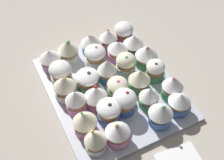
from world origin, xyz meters
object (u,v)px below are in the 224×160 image
(cupcake_0, at_px, (179,102))
(cupcake_21, at_px, (68,50))
(cupcake_10, at_px, (118,50))
(cupcake_23, at_px, (85,122))
(cupcake_9, at_px, (126,64))
(cupcake_19, at_px, (96,96))
(cupcake_3, at_px, (146,55))
(cupcake_6, at_px, (161,113))
(cupcake_17, at_px, (118,133))
(baking_tray, at_px, (112,88))
(cupcake_20, at_px, (88,80))
(cupcake_27, at_px, (50,59))
(cupcake_5, at_px, (124,32))
(cupcake_16, at_px, (91,43))
(cupcake_8, at_px, (139,79))
(cupcake_11, at_px, (108,39))
(cupcake_1, at_px, (172,87))
(cupcake_12, at_px, (125,102))
(cupcake_14, at_px, (108,70))
(cupcake_15, at_px, (95,56))
(cupcake_22, at_px, (95,140))
(cupcake_2, at_px, (155,70))
(cupcake_26, at_px, (61,72))
(cupcake_18, at_px, (109,111))
(cupcake_24, at_px, (76,101))
(cupcake_25, at_px, (65,87))
(cupcake_13, at_px, (117,88))
(cupcake_4, at_px, (133,44))
(cupcake_7, at_px, (149,97))

(cupcake_0, bearing_deg, cupcake_21, 31.53)
(cupcake_10, distance_m, cupcake_23, 0.27)
(cupcake_9, height_order, cupcake_19, same)
(cupcake_9, bearing_deg, cupcake_3, -91.08)
(cupcake_6, height_order, cupcake_17, cupcake_6)
(cupcake_17, relative_size, cupcake_19, 0.97)
(baking_tray, bearing_deg, cupcake_20, 62.53)
(cupcake_0, distance_m, cupcake_27, 0.39)
(cupcake_9, distance_m, cupcake_17, 0.23)
(cupcake_5, xyz_separation_m, cupcake_16, (-0.00, 0.12, 0.00))
(cupcake_8, bearing_deg, cupcake_11, 0.76)
(cupcake_11, relative_size, cupcake_20, 1.04)
(cupcake_3, distance_m, cupcake_17, 0.27)
(cupcake_1, height_order, cupcake_21, cupcake_1)
(cupcake_12, relative_size, cupcake_14, 0.92)
(cupcake_9, relative_size, cupcake_19, 0.99)
(cupcake_1, bearing_deg, cupcake_15, 33.98)
(cupcake_10, distance_m, cupcake_20, 0.14)
(baking_tray, distance_m, cupcake_22, 0.20)
(cupcake_14, bearing_deg, cupcake_21, 29.01)
(cupcake_2, relative_size, cupcake_6, 0.91)
(cupcake_22, bearing_deg, cupcake_26, -0.27)
(cupcake_18, height_order, cupcake_24, cupcake_24)
(cupcake_22, relative_size, cupcake_25, 0.93)
(cupcake_12, relative_size, cupcake_18, 1.08)
(cupcake_12, distance_m, cupcake_25, 0.17)
(cupcake_9, xyz_separation_m, cupcake_20, (-0.00, 0.12, -0.00))
(cupcake_22, bearing_deg, cupcake_3, -53.12)
(cupcake_12, relative_size, cupcake_17, 1.06)
(cupcake_16, bearing_deg, cupcake_8, -162.94)
(cupcake_6, xyz_separation_m, cupcake_13, (0.13, 0.06, -0.01))
(cupcake_4, height_order, cupcake_19, cupcake_19)
(cupcake_7, bearing_deg, cupcake_19, 63.30)
(cupcake_16, xyz_separation_m, cupcake_21, (0.00, 0.08, 0.00))
(cupcake_11, bearing_deg, cupcake_4, -134.77)
(cupcake_16, distance_m, cupcake_19, 0.21)
(baking_tray, xyz_separation_m, cupcake_17, (-0.16, 0.06, 0.04))
(cupcake_9, bearing_deg, cupcake_24, 108.78)
(cupcake_2, height_order, cupcake_16, cupcake_16)
(cupcake_0, xyz_separation_m, cupcake_3, (0.18, -0.01, 0.01))
(cupcake_25, bearing_deg, cupcake_0, -125.25)
(cupcake_13, relative_size, cupcake_23, 0.89)
(cupcake_6, bearing_deg, cupcake_18, 59.61)
(cupcake_8, relative_size, cupcake_10, 1.06)
(cupcake_2, distance_m, cupcake_8, 0.06)
(cupcake_13, bearing_deg, cupcake_21, 18.82)
(cupcake_17, bearing_deg, cupcake_19, 0.91)
(cupcake_10, relative_size, cupcake_19, 0.96)
(cupcake_9, height_order, cupcake_23, cupcake_23)
(cupcake_5, relative_size, cupcake_14, 0.83)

